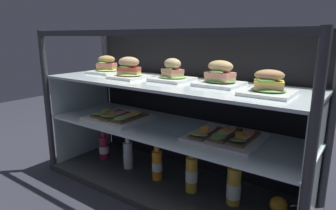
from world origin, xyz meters
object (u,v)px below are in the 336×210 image
at_px(juice_bottle_tucked_behind, 157,164).
at_px(plated_roll_sandwich_far_left, 129,70).
at_px(plated_roll_sandwich_near_left_corner, 268,86).
at_px(juice_bottle_back_right, 128,155).
at_px(plated_roll_sandwich_near_right_corner, 220,76).
at_px(plated_roll_sandwich_mid_right, 172,73).
at_px(juice_bottle_front_middle, 104,147).
at_px(open_sandwich_tray_left_of_center, 225,136).
at_px(plated_roll_sandwich_far_right, 107,67).
at_px(juice_bottle_front_left_end, 192,174).
at_px(open_sandwich_tray_right_of_center, 118,116).
at_px(juice_bottle_back_center, 234,186).
at_px(orange_fruit_beside_bottles, 278,205).

bearing_deg(juice_bottle_tucked_behind, plated_roll_sandwich_far_left, -175.40).
bearing_deg(plated_roll_sandwich_near_left_corner, juice_bottle_back_right, 177.08).
bearing_deg(plated_roll_sandwich_near_right_corner, plated_roll_sandwich_far_left, -171.87).
relative_size(plated_roll_sandwich_mid_right, juice_bottle_tucked_behind, 0.88).
distance_m(plated_roll_sandwich_far_left, juice_bottle_front_middle, 0.61).
bearing_deg(plated_roll_sandwich_near_right_corner, juice_bottle_tucked_behind, -170.00).
relative_size(plated_roll_sandwich_far_left, open_sandwich_tray_left_of_center, 0.54).
bearing_deg(juice_bottle_front_middle, plated_roll_sandwich_mid_right, 3.41).
relative_size(plated_roll_sandwich_far_right, open_sandwich_tray_left_of_center, 0.57).
bearing_deg(plated_roll_sandwich_near_left_corner, juice_bottle_tucked_behind, 177.21).
height_order(plated_roll_sandwich_far_right, open_sandwich_tray_left_of_center, plated_roll_sandwich_far_right).
bearing_deg(plated_roll_sandwich_mid_right, juice_bottle_front_left_end, -16.69).
bearing_deg(plated_roll_sandwich_mid_right, plated_roll_sandwich_far_right, 177.44).
bearing_deg(juice_bottle_front_left_end, open_sandwich_tray_right_of_center, -175.43).
distance_m(plated_roll_sandwich_far_left, juice_bottle_back_right, 0.54).
bearing_deg(plated_roll_sandwich_far_left, juice_bottle_front_middle, 173.34).
xyz_separation_m(open_sandwich_tray_right_of_center, juice_bottle_front_middle, (-0.21, 0.06, -0.26)).
bearing_deg(plated_roll_sandwich_far_right, plated_roll_sandwich_near_right_corner, -0.96).
relative_size(plated_roll_sandwich_far_left, plated_roll_sandwich_mid_right, 0.94).
bearing_deg(open_sandwich_tray_right_of_center, juice_bottle_front_middle, 164.64).
distance_m(plated_roll_sandwich_far_right, juice_bottle_back_center, 1.05).
distance_m(plated_roll_sandwich_far_left, juice_bottle_back_center, 0.82).
bearing_deg(plated_roll_sandwich_near_right_corner, juice_bottle_back_right, -175.40).
xyz_separation_m(plated_roll_sandwich_far_right, juice_bottle_front_left_end, (0.69, -0.07, -0.51)).
xyz_separation_m(open_sandwich_tray_left_of_center, juice_bottle_front_left_end, (-0.17, -0.02, -0.24)).
xyz_separation_m(plated_roll_sandwich_near_right_corner, juice_bottle_tucked_behind, (-0.34, -0.06, -0.52)).
xyz_separation_m(plated_roll_sandwich_mid_right, plated_roll_sandwich_near_right_corner, (0.27, 0.01, 0.00)).
height_order(plated_roll_sandwich_far_right, juice_bottle_tucked_behind, plated_roll_sandwich_far_right).
distance_m(open_sandwich_tray_left_of_center, juice_bottle_tucked_behind, 0.47).
relative_size(plated_roll_sandwich_far_left, orange_fruit_beside_bottles, 2.36).
xyz_separation_m(open_sandwich_tray_right_of_center, juice_bottle_front_left_end, (0.49, 0.04, -0.24)).
bearing_deg(plated_roll_sandwich_far_left, juice_bottle_back_center, 3.19).
bearing_deg(juice_bottle_tucked_behind, plated_roll_sandwich_mid_right, 37.44).
distance_m(plated_roll_sandwich_far_right, plated_roll_sandwich_far_left, 0.29).
xyz_separation_m(juice_bottle_front_left_end, juice_bottle_back_center, (0.23, 0.02, -0.01)).
xyz_separation_m(plated_roll_sandwich_far_left, juice_bottle_front_middle, (-0.28, 0.03, -0.54)).
bearing_deg(plated_roll_sandwich_far_right, plated_roll_sandwich_mid_right, -2.56).
bearing_deg(plated_roll_sandwich_far_right, open_sandwich_tray_right_of_center, -29.12).
bearing_deg(juice_bottle_back_right, juice_bottle_tucked_behind, -3.25).
relative_size(juice_bottle_front_middle, orange_fruit_beside_bottles, 2.67).
height_order(open_sandwich_tray_left_of_center, juice_bottle_front_middle, open_sandwich_tray_left_of_center).
distance_m(juice_bottle_back_right, juice_bottle_tucked_behind, 0.24).
bearing_deg(orange_fruit_beside_bottles, juice_bottle_back_center, -165.38).
xyz_separation_m(juice_bottle_front_left_end, orange_fruit_beside_bottles, (0.43, 0.07, -0.06)).
relative_size(open_sandwich_tray_right_of_center, open_sandwich_tray_left_of_center, 1.00).
bearing_deg(juice_bottle_front_left_end, plated_roll_sandwich_far_right, 173.98).
distance_m(open_sandwich_tray_right_of_center, orange_fruit_beside_bottles, 0.97).
height_order(plated_roll_sandwich_near_right_corner, open_sandwich_tray_right_of_center, plated_roll_sandwich_near_right_corner).
distance_m(juice_bottle_back_right, orange_fruit_beside_bottles, 0.90).
bearing_deg(open_sandwich_tray_right_of_center, plated_roll_sandwich_near_right_corner, 9.31).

